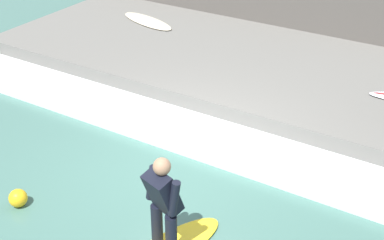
{
  "coord_description": "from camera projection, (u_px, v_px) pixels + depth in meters",
  "views": [
    {
      "loc": [
        -6.06,
        -3.97,
        5.04
      ],
      "look_at": [
        0.4,
        0.0,
        0.7
      ],
      "focal_mm": 50.0,
      "sensor_mm": 36.0,
      "label": 1
    }
  ],
  "objects": [
    {
      "name": "surfer_riding",
      "position": [
        163.0,
        201.0,
        6.65
      ],
      "size": [
        0.49,
        0.6,
        1.43
      ],
      "color": "black",
      "rests_on": "surfboard_riding"
    },
    {
      "name": "wave_foam_crest",
      "position": [
        207.0,
        138.0,
        9.42
      ],
      "size": [
        1.2,
        12.16,
        0.16
      ],
      "primitive_type": "cube",
      "color": "silver",
      "rests_on": "ground_plane"
    },
    {
      "name": "back_wall",
      "position": [
        317.0,
        10.0,
        12.88
      ],
      "size": [
        0.5,
        13.44,
        1.88
      ],
      "primitive_type": "cube",
      "color": "#544F49",
      "rests_on": "ground_plane"
    },
    {
      "name": "surfboard_spare",
      "position": [
        148.0,
        21.0,
        13.58
      ],
      "size": [
        1.04,
        1.86,
        0.06
      ],
      "color": "beige",
      "rests_on": "concrete_ledge"
    },
    {
      "name": "marker_buoy",
      "position": [
        18.0,
        198.0,
        7.86
      ],
      "size": [
        0.27,
        0.27,
        0.27
      ],
      "primitive_type": "sphere",
      "color": "yellow",
      "rests_on": "ground_plane"
    },
    {
      "name": "ground_plane",
      "position": [
        179.0,
        167.0,
        8.79
      ],
      "size": [
        28.0,
        28.0,
        0.0
      ],
      "primitive_type": "plane",
      "color": "#426B60"
    },
    {
      "name": "concrete_ledge",
      "position": [
        273.0,
        74.0,
        11.42
      ],
      "size": [
        4.4,
        12.8,
        0.45
      ],
      "primitive_type": "cube",
      "color": "#66635E",
      "rests_on": "ground_plane"
    }
  ]
}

